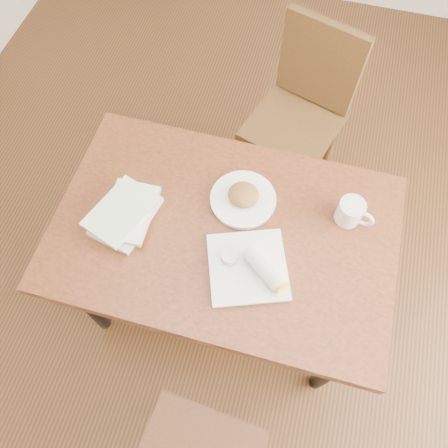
% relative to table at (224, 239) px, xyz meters
% --- Properties ---
extents(ground, '(4.00, 5.00, 0.01)m').
position_rel_table_xyz_m(ground, '(0.00, 0.00, -0.67)').
color(ground, '#472814').
rests_on(ground, ground).
extents(room_walls, '(4.02, 5.02, 2.80)m').
position_rel_table_xyz_m(room_walls, '(0.00, 0.00, 0.96)').
color(room_walls, beige).
rests_on(room_walls, ground).
extents(table, '(1.28, 0.83, 0.75)m').
position_rel_table_xyz_m(table, '(0.00, 0.00, 0.00)').
color(table, maroon).
rests_on(table, ground).
extents(chair_far, '(0.53, 0.53, 0.95)m').
position_rel_table_xyz_m(chair_far, '(0.17, 0.86, -0.12)').
color(chair_far, '#4F3616').
rests_on(chair_far, ground).
extents(plate_scone, '(0.25, 0.25, 0.08)m').
position_rel_table_xyz_m(plate_scone, '(0.04, 0.14, 0.11)').
color(plate_scone, white).
rests_on(plate_scone, table).
extents(coffee_mug, '(0.14, 0.10, 0.10)m').
position_rel_table_xyz_m(coffee_mug, '(0.44, 0.17, 0.13)').
color(coffee_mug, white).
rests_on(coffee_mug, table).
extents(plate_burrito, '(0.35, 0.35, 0.09)m').
position_rel_table_xyz_m(plate_burrito, '(0.14, -0.13, 0.11)').
color(plate_burrito, white).
rests_on(plate_burrito, table).
extents(book_stack, '(0.25, 0.30, 0.07)m').
position_rel_table_xyz_m(book_stack, '(-0.37, -0.05, 0.11)').
color(book_stack, white).
rests_on(book_stack, table).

